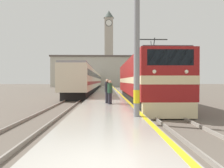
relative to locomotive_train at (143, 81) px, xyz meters
The scene contains 11 objects.
ground_plane 15.50m from the locomotive_train, 101.76° to the left, with size 200.00×200.00×0.00m, color #60564C.
platform 10.68m from the locomotive_train, 107.30° to the left, with size 3.60×140.00×0.37m.
rail_track_near 10.24m from the locomotive_train, 90.00° to the left, with size 2.83×140.00×0.16m.
rail_track_far 12.06m from the locomotive_train, 122.40° to the left, with size 2.83×140.00×0.16m.
locomotive_train is the anchor object (origin of this frame).
passenger_train 24.95m from the locomotive_train, 104.81° to the left, with size 2.92×46.63×3.84m.
catenary_mast 9.61m from the locomotive_train, 100.62° to the right, with size 2.10×0.29×7.17m.
person_on_platform 5.05m from the locomotive_train, 125.78° to the right, with size 0.34×0.34×1.65m.
second_waiting_passenger 4.59m from the locomotive_train, 133.34° to the right, with size 0.34×0.34×1.73m.
clock_tower 63.48m from the locomotive_train, 92.19° to the left, with size 3.89×3.89×28.06m.
station_building 53.48m from the locomotive_train, 97.50° to the left, with size 28.07×8.12×10.02m.
Camera 1 is at (-0.01, -4.09, 1.97)m, focal length 35.00 mm.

